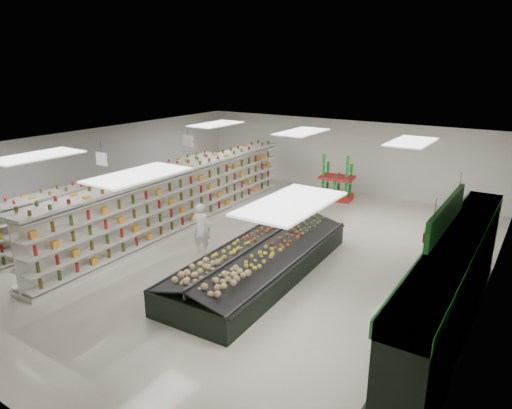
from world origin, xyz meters
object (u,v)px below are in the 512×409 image
Objects in this scene: gondola_left at (120,203)px; shopper_main at (201,228)px; soda_endcap at (337,179)px; shopper_background at (210,183)px; gondola_center at (181,200)px; produce_island at (261,259)px.

gondola_left is 4.03m from shopper_main.
shopper_background is at bearing -144.19° from soda_endcap.
shopper_background is (-4.35, -3.14, -0.11)m from soda_endcap.
soda_endcap is (3.23, 6.16, -0.11)m from gondola_center.
shopper_main is (4.01, -0.35, -0.04)m from gondola_left.
shopper_main is at bearing -138.22° from shopper_background.
gondola_left reaches higher than soda_endcap.
shopper_main is (-2.32, 0.25, 0.35)m from produce_island.
gondola_center is 8.15× the size of shopper_background.
gondola_left is at bearing 174.53° from produce_island.
shopper_main is at bearing 173.76° from produce_island.
gondola_center is at bearing -48.64° from shopper_main.
shopper_background is (-1.12, 3.03, -0.22)m from gondola_center.
soda_endcap reaches higher than shopper_background.
produce_island is 4.21× the size of shopper_main.
soda_endcap is at bearing 60.18° from gondola_center.
gondola_center is 2.56m from shopper_main.
gondola_center is at bearing -153.84° from shopper_background.
soda_endcap is at bearing -48.35° from shopper_background.
gondola_left is 6.93× the size of shopper_background.
soda_endcap is at bearing -112.86° from shopper_main.
produce_island is 2.36m from shopper_main.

